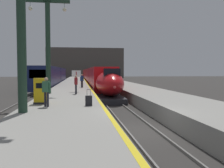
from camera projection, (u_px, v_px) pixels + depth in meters
ground_plane at (141, 132)px, 12.40m from camera, size 260.00×260.00×0.00m
platform_left at (73, 88)px, 36.30m from camera, size 4.80×110.00×1.05m
platform_right at (126, 88)px, 37.40m from camera, size 4.80×110.00×1.05m
platform_left_safety_stripe at (88, 85)px, 36.59m from camera, size 0.20×107.80×0.01m
rail_main_left at (94, 90)px, 39.50m from camera, size 0.08×110.00×0.12m
rail_main_right at (103, 90)px, 39.70m from camera, size 0.08×110.00×0.12m
rail_secondary_left at (43, 90)px, 38.40m from camera, size 0.08×110.00×0.12m
rail_secondary_right at (52, 90)px, 38.60m from camera, size 0.08×110.00×0.12m
highspeed_train_main at (92, 76)px, 58.21m from camera, size 2.92×75.99×3.60m
regional_train_adjacent at (54, 76)px, 47.97m from camera, size 2.85×36.60×3.80m
station_column_mid at (48, 36)px, 21.94m from camera, size 4.00×0.68×8.60m
passenger_near_edge at (46, 90)px, 13.83m from camera, size 0.52×0.37×1.69m
passenger_mid_platform at (82, 80)px, 30.35m from camera, size 0.45×0.42×1.69m
passenger_far_waiting at (76, 83)px, 21.68m from camera, size 0.30×0.56×1.69m
rolling_suitcase at (89, 101)px, 14.25m from camera, size 0.40×0.22×0.98m
ticket_machine_yellow at (40, 92)px, 15.11m from camera, size 0.76×0.62×1.60m
departure_info_board at (76, 77)px, 24.09m from camera, size 0.90×0.10×2.12m
terminus_back_wall at (86, 63)px, 112.94m from camera, size 36.00×2.00×14.00m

